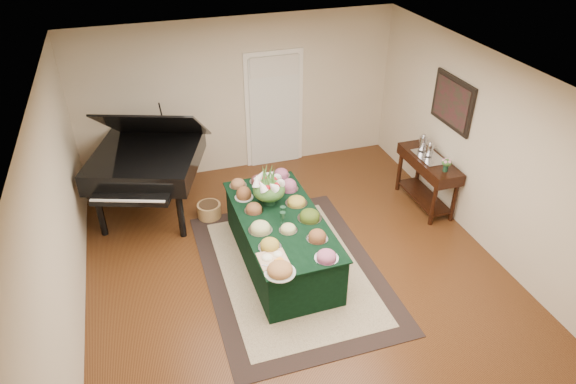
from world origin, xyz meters
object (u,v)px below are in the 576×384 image
object	(u,v)px
buffet_table	(281,240)
floral_centerpiece	(269,186)
grand_piano	(147,160)
mahogany_sideboard	(428,169)

from	to	relation	value
buffet_table	floral_centerpiece	size ratio (longest dim) A/B	4.90
buffet_table	grand_piano	bearing A→B (deg)	130.99
floral_centerpiece	grand_piano	world-z (taller)	grand_piano
floral_centerpiece	grand_piano	size ratio (longest dim) A/B	0.21
grand_piano	mahogany_sideboard	size ratio (longest dim) A/B	1.72
buffet_table	floral_centerpiece	bearing A→B (deg)	96.73
grand_piano	mahogany_sideboard	bearing A→B (deg)	-15.10
buffet_table	floral_centerpiece	xyz separation A→B (m)	(-0.05, 0.39, 0.64)
buffet_table	grand_piano	distance (m)	2.45
floral_centerpiece	buffet_table	bearing A→B (deg)	-83.27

